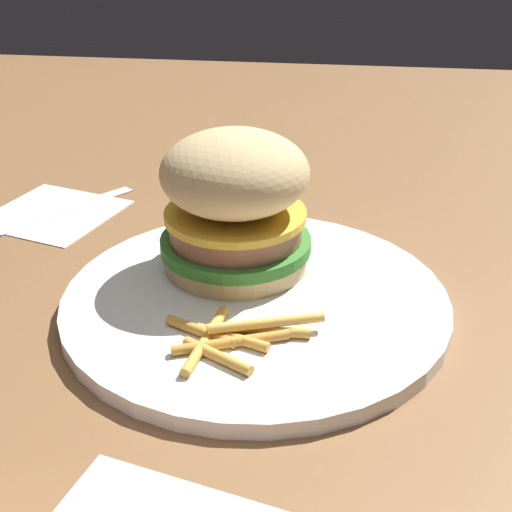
{
  "coord_description": "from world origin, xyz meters",
  "views": [
    {
      "loc": [
        0.07,
        -0.44,
        0.28
      ],
      "look_at": [
        0.01,
        0.0,
        0.04
      ],
      "focal_mm": 49.9,
      "sensor_mm": 36.0,
      "label": 1
    }
  ],
  "objects_px": {
    "plate": "(256,299)",
    "napkin": "(53,213)",
    "fork": "(52,211)",
    "sandwich": "(235,201)",
    "fries_pile": "(232,337)"
  },
  "relations": [
    {
      "from": "sandwich",
      "to": "fries_pile",
      "type": "bearing_deg",
      "value": -82.14
    },
    {
      "from": "plate",
      "to": "fork",
      "type": "relative_size",
      "value": 1.93
    },
    {
      "from": "fork",
      "to": "fries_pile",
      "type": "bearing_deg",
      "value": -44.41
    },
    {
      "from": "sandwich",
      "to": "napkin",
      "type": "xyz_separation_m",
      "value": [
        -0.19,
        0.1,
        -0.07
      ]
    },
    {
      "from": "napkin",
      "to": "fries_pile",
      "type": "bearing_deg",
      "value": -44.72
    },
    {
      "from": "napkin",
      "to": "fork",
      "type": "height_order",
      "value": "fork"
    },
    {
      "from": "sandwich",
      "to": "fries_pile",
      "type": "xyz_separation_m",
      "value": [
        0.01,
        -0.11,
        -0.05
      ]
    },
    {
      "from": "plate",
      "to": "napkin",
      "type": "relative_size",
      "value": 2.56
    },
    {
      "from": "sandwich",
      "to": "napkin",
      "type": "relative_size",
      "value": 1.06
    },
    {
      "from": "sandwich",
      "to": "fork",
      "type": "distance_m",
      "value": 0.22
    },
    {
      "from": "plate",
      "to": "fork",
      "type": "xyz_separation_m",
      "value": [
        -0.21,
        0.14,
        -0.0
      ]
    },
    {
      "from": "fries_pile",
      "to": "fork",
      "type": "distance_m",
      "value": 0.29
    },
    {
      "from": "plate",
      "to": "napkin",
      "type": "height_order",
      "value": "plate"
    },
    {
      "from": "napkin",
      "to": "fork",
      "type": "bearing_deg",
      "value": -128.39
    },
    {
      "from": "sandwich",
      "to": "plate",
      "type": "bearing_deg",
      "value": -61.85
    }
  ]
}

